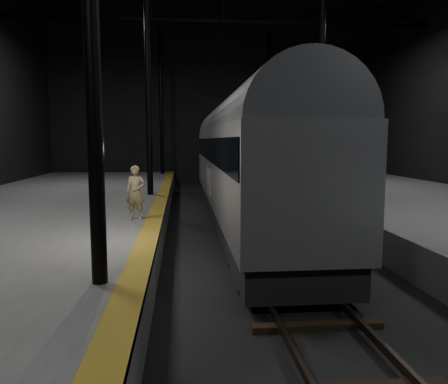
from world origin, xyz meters
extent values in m
plane|color=black|center=(0.00, 0.00, 0.00)|extent=(44.00, 44.00, 0.00)
cube|color=brown|center=(-3.25, 0.00, 1.00)|extent=(0.50, 43.80, 0.01)
cube|color=#3F3328|center=(-0.72, 0.00, 0.17)|extent=(0.08, 43.00, 0.14)
cube|color=#3F3328|center=(0.72, 0.00, 0.17)|extent=(0.08, 43.00, 0.14)
cube|color=black|center=(0.00, 0.00, 0.06)|extent=(2.40, 42.00, 0.12)
cylinder|color=black|center=(-3.80, 8.00, 6.00)|extent=(0.26, 0.26, 10.00)
cylinder|color=black|center=(3.80, 8.00, 6.00)|extent=(0.26, 0.26, 10.00)
cylinder|color=black|center=(-3.80, 20.00, 6.00)|extent=(0.26, 0.26, 10.00)
cylinder|color=black|center=(3.80, 20.00, 6.00)|extent=(0.26, 0.26, 10.00)
cube|color=black|center=(0.00, 14.00, 10.00)|extent=(23.60, 0.15, 0.18)
cube|color=#9FA1A7|center=(0.00, 5.73, 2.38)|extent=(2.71, 18.67, 2.80)
cube|color=black|center=(0.00, 5.73, 0.63)|extent=(2.47, 18.30, 0.79)
cube|color=black|center=(0.00, 5.73, 3.03)|extent=(2.76, 18.39, 0.84)
cylinder|color=slate|center=(0.00, 5.73, 3.78)|extent=(2.65, 18.48, 2.65)
cube|color=black|center=(0.00, -0.81, 0.28)|extent=(1.68, 2.05, 0.33)
cube|color=black|center=(0.00, 12.26, 0.28)|extent=(1.68, 2.05, 0.33)
cube|color=silver|center=(-1.38, 4.79, 1.82)|extent=(0.04, 0.70, 0.98)
cube|color=silver|center=(-1.38, 5.91, 1.82)|extent=(0.04, 0.70, 0.98)
cylinder|color=#A71914|center=(-1.40, 4.96, 1.59)|extent=(0.03, 0.24, 0.24)
cylinder|color=#A71914|center=(-1.40, 6.08, 1.59)|extent=(0.03, 0.24, 0.24)
imported|color=#98865D|center=(-3.80, 1.93, 1.82)|extent=(0.67, 0.52, 1.64)
camera|label=1|loc=(-2.40, -11.31, 3.40)|focal=35.00mm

